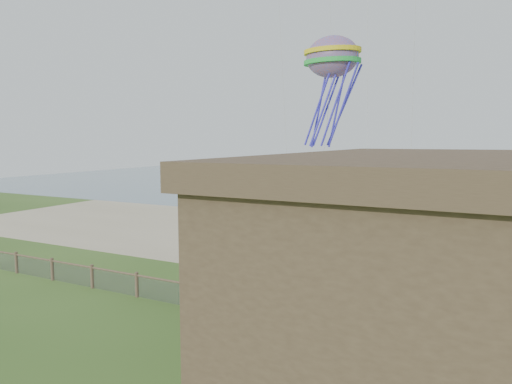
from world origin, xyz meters
The scene contains 6 objects.
ground centered at (0.00, 0.00, 0.00)m, with size 160.00×160.00×0.00m, color #304E1A.
sand_beach centered at (0.00, 22.00, 0.00)m, with size 72.00×20.00×0.02m, color tan.
ocean centered at (0.00, 66.00, 0.00)m, with size 160.00×68.00×0.02m, color slate.
chainlink_fence centered at (0.00, 6.00, 0.55)m, with size 36.20×0.20×1.25m, color brown, non-canonical shape.
picnic_table centered at (3.34, 2.07, 0.43)m, with size 2.06×1.55×0.87m, color brown, non-canonical shape.
octopus_kite centered at (1.06, 14.38, 10.56)m, with size 3.25×2.30×6.70m, color #D94B22, non-canonical shape.
Camera 1 is at (9.02, -10.72, 7.67)m, focal length 32.00 mm.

